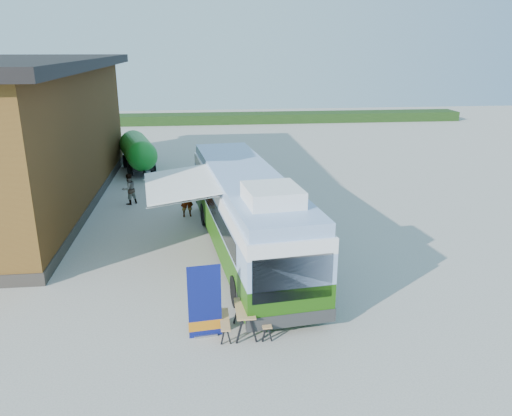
{
  "coord_description": "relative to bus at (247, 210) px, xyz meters",
  "views": [
    {
      "loc": [
        -0.81,
        -16.66,
        8.12
      ],
      "look_at": [
        1.47,
        3.72,
        1.4
      ],
      "focal_mm": 35.0,
      "sensor_mm": 36.0,
      "label": 1
    }
  ],
  "objects": [
    {
      "name": "picnic_table",
      "position": [
        -0.61,
        -5.88,
        -1.25
      ],
      "size": [
        1.45,
        1.29,
        0.83
      ],
      "rotation": [
        0.0,
        0.0,
        0.0
      ],
      "color": "tan",
      "rests_on": "ground"
    },
    {
      "name": "awning",
      "position": [
        -2.27,
        0.08,
        0.97
      ],
      "size": [
        3.46,
        5.01,
        0.55
      ],
      "rotation": [
        0.0,
        0.0,
        0.12
      ],
      "color": "white",
      "rests_on": "ground"
    },
    {
      "name": "ground",
      "position": [
        -0.91,
        -2.08,
        -1.87
      ],
      "size": [
        100.0,
        100.0,
        0.0
      ],
      "primitive_type": "plane",
      "color": "#BCB7AD",
      "rests_on": "ground"
    },
    {
      "name": "barn",
      "position": [
        -11.41,
        7.92,
        1.72
      ],
      "size": [
        9.6,
        21.2,
        7.5
      ],
      "color": "brown",
      "rests_on": "ground"
    },
    {
      "name": "person_b",
      "position": [
        -5.6,
        7.35,
        -1.04
      ],
      "size": [
        1.02,
        0.99,
        1.65
      ],
      "primitive_type": "imported",
      "rotation": [
        0.0,
        0.0,
        -2.48
      ],
      "color": "#999999",
      "rests_on": "ground"
    },
    {
      "name": "person_a",
      "position": [
        -2.5,
        4.96,
        -0.99
      ],
      "size": [
        0.72,
        0.55,
        1.76
      ],
      "primitive_type": "imported",
      "rotation": [
        0.0,
        0.0,
        0.22
      ],
      "color": "#999999",
      "rests_on": "ground"
    },
    {
      "name": "bus",
      "position": [
        0.0,
        0.0,
        0.0
      ],
      "size": [
        4.17,
        12.95,
        3.91
      ],
      "rotation": [
        0.0,
        0.0,
        0.12
      ],
      "color": "#2B6010",
      "rests_on": "ground"
    },
    {
      "name": "slurry_tanker",
      "position": [
        -5.95,
        14.87,
        -0.48
      ],
      "size": [
        2.96,
        6.39,
        2.41
      ],
      "rotation": [
        0.0,
        0.0,
        0.24
      ],
      "color": "#1A9027",
      "rests_on": "ground"
    },
    {
      "name": "banner",
      "position": [
        -1.77,
        -5.95,
        -0.94
      ],
      "size": [
        0.98,
        0.26,
        2.27
      ],
      "rotation": [
        0.0,
        0.0,
        0.12
      ],
      "color": "navy",
      "rests_on": "ground"
    },
    {
      "name": "hedge",
      "position": [
        7.09,
        35.92,
        -1.37
      ],
      "size": [
        40.0,
        3.0,
        1.0
      ],
      "primitive_type": "cube",
      "color": "#264419",
      "rests_on": "ground"
    }
  ]
}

